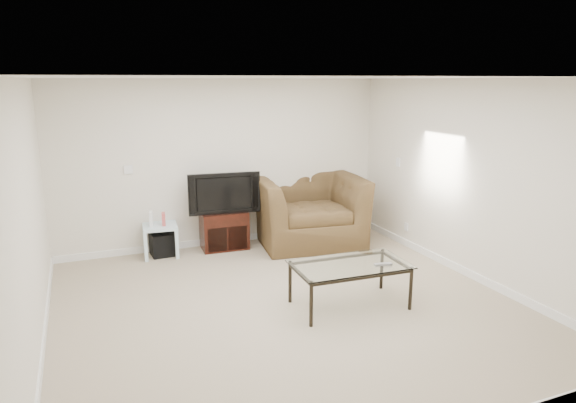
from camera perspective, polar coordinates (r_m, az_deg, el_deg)
name	(u,v)px	position (r m, az deg, el deg)	size (l,w,h in m)	color
floor	(288,306)	(5.89, -0.05, -11.53)	(5.00, 5.00, 0.00)	tan
ceiling	(287,78)	(5.34, -0.06, 13.60)	(5.00, 5.00, 0.00)	white
wall_back	(225,163)	(7.81, -7.06, 4.22)	(5.00, 0.02, 2.50)	silver
wall_left	(28,222)	(5.11, -26.97, -2.03)	(0.02, 5.00, 2.50)	silver
wall_right	(472,181)	(6.81, 19.80, 2.19)	(0.02, 5.00, 2.50)	silver
plate_back	(128,170)	(7.56, -17.34, 3.40)	(0.12, 0.02, 0.12)	white
plate_right_switch	(398,162)	(8.04, 12.13, 4.29)	(0.02, 0.09, 0.13)	white
plate_right_outlet	(406,227)	(8.01, 13.01, -2.77)	(0.02, 0.08, 0.12)	white
tv_stand	(224,230)	(7.78, -7.13, -3.12)	(0.68, 0.47, 0.57)	black
dvd_player	(224,218)	(7.70, -7.11, -1.85)	(0.38, 0.27, 0.05)	black
television	(223,192)	(7.61, -7.21, 1.06)	(0.98, 0.20, 0.61)	black
side_table	(161,240)	(7.63, -13.97, -4.20)	(0.47, 0.47, 0.46)	#AABFCD
subwoofer	(163,244)	(7.67, -13.74, -4.62)	(0.34, 0.34, 0.34)	black
game_console	(151,219)	(7.51, -14.97, -1.89)	(0.05, 0.15, 0.21)	white
game_case	(164,219)	(7.52, -13.66, -1.90)	(0.05, 0.13, 0.18)	#CC4C4C
recliner	(309,199)	(7.90, 2.30, 0.32)	(1.59, 1.03, 1.39)	#492F1E
coffee_table	(349,285)	(5.84, 6.84, -9.19)	(1.27, 0.72, 0.50)	black
remote	(383,264)	(5.75, 10.52, -6.87)	(0.20, 0.06, 0.02)	#B2B2B7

